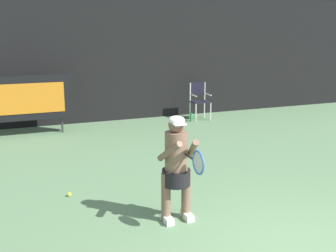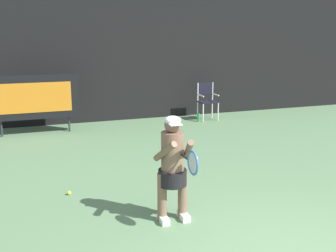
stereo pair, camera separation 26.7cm
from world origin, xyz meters
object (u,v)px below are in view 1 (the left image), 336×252
at_px(umpire_chair, 199,99).
at_px(tennis_ball_loose, 69,194).
at_px(water_bottle, 191,117).
at_px(scoreboard, 26,98).
at_px(tennis_player, 177,165).
at_px(tennis_racket, 198,162).

distance_m(umpire_chair, tennis_ball_loose, 6.44).
distance_m(water_bottle, tennis_ball_loose, 6.02).
height_order(scoreboard, water_bottle, scoreboard).
relative_size(water_bottle, tennis_player, 0.18).
height_order(scoreboard, tennis_racket, scoreboard).
distance_m(water_bottle, tennis_player, 6.46).
distance_m(scoreboard, tennis_player, 5.98).
relative_size(scoreboard, tennis_ball_loose, 32.35).
height_order(umpire_chair, water_bottle, umpire_chair).
xyz_separation_m(water_bottle, tennis_ball_loose, (-4.16, -4.34, -0.09)).
height_order(water_bottle, tennis_racket, tennis_racket).
xyz_separation_m(scoreboard, tennis_ball_loose, (0.33, -4.37, -0.91)).
xyz_separation_m(umpire_chair, tennis_player, (-3.26, -5.94, 0.19)).
bearing_deg(tennis_racket, umpire_chair, 65.46).
bearing_deg(tennis_ball_loose, umpire_chair, 45.22).
xyz_separation_m(tennis_racket, tennis_ball_loose, (-1.34, 1.88, -0.95)).
bearing_deg(umpire_chair, water_bottle, -149.31).
relative_size(scoreboard, umpire_chair, 2.04).
height_order(water_bottle, tennis_player, tennis_player).
height_order(umpire_chair, tennis_ball_loose, umpire_chair).
relative_size(umpire_chair, water_bottle, 4.08).
distance_m(scoreboard, water_bottle, 4.57).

